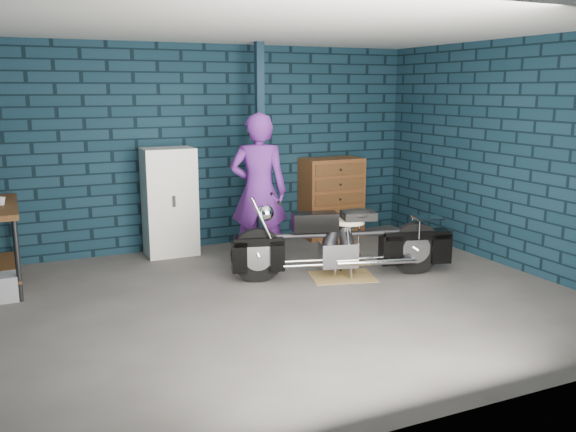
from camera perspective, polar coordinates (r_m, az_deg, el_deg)
name	(u,v)px	position (r m, az deg, el deg)	size (l,w,h in m)	color
ground	(282,300)	(6.28, -0.53, -7.91)	(6.00, 6.00, 0.00)	#55524F
room_walls	(260,110)	(6.42, -2.60, 9.88)	(6.02, 5.01, 2.71)	#0E2531
support_post	(260,149)	(7.96, -2.64, 6.26)	(0.10, 0.10, 2.70)	#102433
drip_mat	(342,277)	(7.06, 5.11, -5.67)	(0.72, 0.54, 0.01)	olive
motorcycle	(343,237)	(6.93, 5.18, -1.92)	(2.17, 0.59, 0.96)	black
person	(259,191)	(7.25, -2.76, 2.33)	(0.68, 0.44, 1.85)	#57207A
locker	(170,202)	(7.97, -11.01, 1.30)	(0.65, 0.46, 1.39)	silver
tool_chest	(332,198)	(8.83, 4.14, 1.71)	(0.86, 0.48, 1.15)	brown
shop_stool	(348,248)	(7.00, 5.62, -3.00)	(0.37, 0.37, 0.67)	beige
cup_b	(1,201)	(7.12, -25.28, 1.26)	(0.09, 0.09, 0.09)	beige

